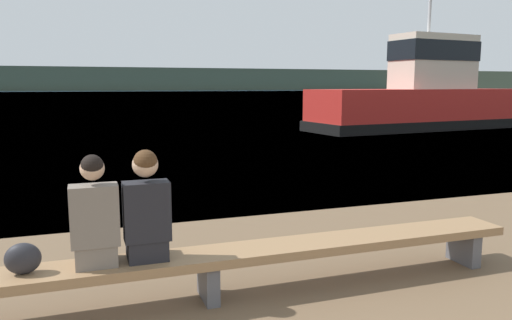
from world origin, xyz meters
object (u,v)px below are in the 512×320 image
(tugboat_red, at_px, (425,99))
(person_right, at_px, (146,210))
(shopping_bag, at_px, (23,259))
(person_left, at_px, (95,218))
(bench_main, at_px, (208,261))

(tugboat_red, bearing_deg, person_right, 129.43)
(shopping_bag, bearing_deg, person_right, -0.07)
(shopping_bag, bearing_deg, person_left, 0.04)
(bench_main, relative_size, tugboat_red, 0.57)
(bench_main, height_order, person_right, person_right)
(person_right, xyz_separation_m, shopping_bag, (-0.99, 0.00, -0.31))
(person_right, bearing_deg, bench_main, 0.35)
(bench_main, height_order, shopping_bag, shopping_bag)
(bench_main, distance_m, shopping_bag, 1.53)
(person_left, height_order, tugboat_red, tugboat_red)
(shopping_bag, bearing_deg, bench_main, 0.08)
(bench_main, bearing_deg, person_right, -179.65)
(bench_main, relative_size, person_right, 6.56)
(bench_main, distance_m, tugboat_red, 19.87)
(person_right, distance_m, tugboat_red, 20.22)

